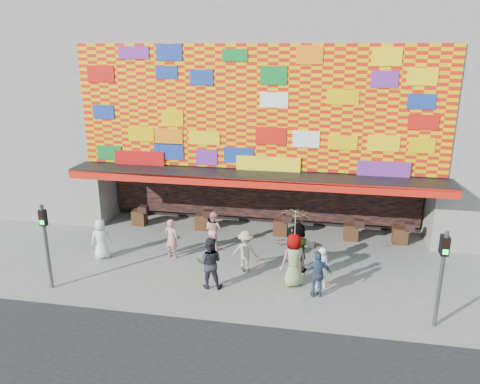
{
  "coord_description": "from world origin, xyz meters",
  "views": [
    {
      "loc": [
        2.76,
        -14.36,
        7.93
      ],
      "look_at": [
        -0.3,
        2.0,
        2.69
      ],
      "focal_mm": 35.0,
      "sensor_mm": 36.0,
      "label": 1
    }
  ],
  "objects_px": {
    "ped_a": "(101,239)",
    "ped_f": "(298,247)",
    "signal_right": "(442,269)",
    "ped_e": "(318,275)",
    "ped_g": "(294,260)",
    "signal_left": "(46,237)",
    "ped_h": "(321,268)",
    "parasol": "(295,225)",
    "ped_c": "(210,263)",
    "ped_b": "(172,239)",
    "ped_d": "(246,251)",
    "ped_i": "(214,230)"
  },
  "relations": [
    {
      "from": "ped_a",
      "to": "ped_f",
      "type": "xyz_separation_m",
      "value": [
        7.53,
        0.29,
        0.14
      ]
    },
    {
      "from": "signal_right",
      "to": "ped_e",
      "type": "distance_m",
      "value": 3.79
    },
    {
      "from": "ped_g",
      "to": "signal_left",
      "type": "bearing_deg",
      "value": -21.66
    },
    {
      "from": "signal_right",
      "to": "ped_h",
      "type": "xyz_separation_m",
      "value": [
        -3.38,
        1.68,
        -1.11
      ]
    },
    {
      "from": "ped_e",
      "to": "parasol",
      "type": "height_order",
      "value": "parasol"
    },
    {
      "from": "signal_left",
      "to": "signal_right",
      "type": "height_order",
      "value": "same"
    },
    {
      "from": "ped_c",
      "to": "ped_b",
      "type": "bearing_deg",
      "value": -50.89
    },
    {
      "from": "ped_c",
      "to": "ped_g",
      "type": "bearing_deg",
      "value": -172.95
    },
    {
      "from": "signal_left",
      "to": "ped_h",
      "type": "height_order",
      "value": "signal_left"
    },
    {
      "from": "ped_c",
      "to": "parasol",
      "type": "bearing_deg",
      "value": -172.95
    },
    {
      "from": "ped_c",
      "to": "ped_g",
      "type": "distance_m",
      "value": 2.86
    },
    {
      "from": "signal_left",
      "to": "ped_f",
      "type": "height_order",
      "value": "signal_left"
    },
    {
      "from": "ped_e",
      "to": "signal_right",
      "type": "bearing_deg",
      "value": 150.34
    },
    {
      "from": "signal_left",
      "to": "signal_right",
      "type": "distance_m",
      "value": 12.4
    },
    {
      "from": "signal_left",
      "to": "ped_d",
      "type": "relative_size",
      "value": 1.9
    },
    {
      "from": "signal_left",
      "to": "ped_e",
      "type": "bearing_deg",
      "value": 6.86
    },
    {
      "from": "signal_right",
      "to": "ped_d",
      "type": "relative_size",
      "value": 1.9
    },
    {
      "from": "ped_g",
      "to": "ped_a",
      "type": "bearing_deg",
      "value": -39.68
    },
    {
      "from": "signal_right",
      "to": "ped_h",
      "type": "distance_m",
      "value": 3.93
    },
    {
      "from": "ped_a",
      "to": "ped_e",
      "type": "xyz_separation_m",
      "value": [
        8.29,
        -1.43,
        0.0
      ]
    },
    {
      "from": "signal_right",
      "to": "ped_b",
      "type": "height_order",
      "value": "signal_right"
    },
    {
      "from": "ped_a",
      "to": "ped_i",
      "type": "bearing_deg",
      "value": 178.94
    },
    {
      "from": "ped_d",
      "to": "ped_g",
      "type": "bearing_deg",
      "value": 165.85
    },
    {
      "from": "ped_a",
      "to": "ped_h",
      "type": "xyz_separation_m",
      "value": [
        8.39,
        -0.83,
        -0.04
      ]
    },
    {
      "from": "ped_b",
      "to": "ped_g",
      "type": "distance_m",
      "value": 5.0
    },
    {
      "from": "ped_h",
      "to": "parasol",
      "type": "height_order",
      "value": "parasol"
    },
    {
      "from": "ped_b",
      "to": "ped_c",
      "type": "relative_size",
      "value": 0.87
    },
    {
      "from": "ped_a",
      "to": "ped_f",
      "type": "height_order",
      "value": "ped_f"
    },
    {
      "from": "signal_right",
      "to": "ped_e",
      "type": "xyz_separation_m",
      "value": [
        -3.47,
        1.07,
        -1.07
      ]
    },
    {
      "from": "signal_left",
      "to": "ped_f",
      "type": "relative_size",
      "value": 1.61
    },
    {
      "from": "parasol",
      "to": "ped_g",
      "type": "bearing_deg",
      "value": -7.13
    },
    {
      "from": "ped_h",
      "to": "ped_b",
      "type": "bearing_deg",
      "value": -33.95
    },
    {
      "from": "ped_d",
      "to": "ped_e",
      "type": "bearing_deg",
      "value": 160.65
    },
    {
      "from": "ped_b",
      "to": "ped_f",
      "type": "relative_size",
      "value": 0.85
    },
    {
      "from": "signal_left",
      "to": "ped_g",
      "type": "xyz_separation_m",
      "value": [
        8.09,
        1.69,
        -0.92
      ]
    },
    {
      "from": "ped_d",
      "to": "ped_h",
      "type": "xyz_separation_m",
      "value": [
        2.72,
        -0.73,
        -0.04
      ]
    },
    {
      "from": "ped_f",
      "to": "signal_left",
      "type": "bearing_deg",
      "value": 19.05
    },
    {
      "from": "ped_e",
      "to": "ped_f",
      "type": "height_order",
      "value": "ped_f"
    },
    {
      "from": "ped_h",
      "to": "ped_c",
      "type": "bearing_deg",
      "value": -10.77
    },
    {
      "from": "ped_d",
      "to": "ped_f",
      "type": "relative_size",
      "value": 0.84
    },
    {
      "from": "signal_left",
      "to": "parasol",
      "type": "relative_size",
      "value": 1.49
    },
    {
      "from": "signal_right",
      "to": "ped_f",
      "type": "bearing_deg",
      "value": 146.61
    },
    {
      "from": "signal_left",
      "to": "ped_h",
      "type": "relative_size",
      "value": 2.0
    },
    {
      "from": "ped_e",
      "to": "ped_g",
      "type": "distance_m",
      "value": 1.05
    },
    {
      "from": "ped_a",
      "to": "ped_i",
      "type": "distance_m",
      "value": 4.4
    },
    {
      "from": "signal_right",
      "to": "ped_b",
      "type": "relative_size",
      "value": 1.89
    },
    {
      "from": "ped_b",
      "to": "ped_c",
      "type": "height_order",
      "value": "ped_c"
    },
    {
      "from": "ped_b",
      "to": "ped_e",
      "type": "xyz_separation_m",
      "value": [
        5.64,
        -1.97,
        0.0
      ]
    },
    {
      "from": "ped_a",
      "to": "ped_i",
      "type": "relative_size",
      "value": 1.01
    },
    {
      "from": "ped_e",
      "to": "signal_left",
      "type": "bearing_deg",
      "value": -5.61
    }
  ]
}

